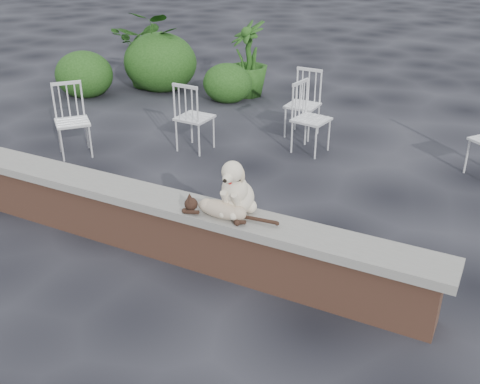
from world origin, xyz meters
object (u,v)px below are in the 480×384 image
at_px(chair_c, 195,116).
at_px(potted_plant_a, 150,48).
at_px(potted_plant_b, 248,59).
at_px(chair_e, 311,118).
at_px(cat, 221,208).
at_px(dog, 238,184).
at_px(chair_a, 72,121).
at_px(chair_b, 303,104).

xyz_separation_m(chair_c, potted_plant_a, (-2.39, 2.35, 0.23)).
bearing_deg(potted_plant_b, chair_e, -45.88).
distance_m(cat, potted_plant_a, 6.33).
xyz_separation_m(dog, chair_c, (-1.84, 2.28, -0.37)).
height_order(cat, chair_c, chair_c).
relative_size(cat, chair_e, 1.05).
distance_m(dog, chair_a, 3.47).
bearing_deg(chair_b, potted_plant_a, 162.71).
height_order(chair_b, chair_e, same).
distance_m(chair_c, chair_e, 1.55).
relative_size(cat, chair_a, 1.05).
bearing_deg(potted_plant_b, dog, -64.26).
xyz_separation_m(chair_b, potted_plant_b, (-1.61, 1.47, 0.17)).
bearing_deg(chair_c, potted_plant_a, -42.29).
relative_size(chair_c, chair_e, 1.00).
relative_size(cat, potted_plant_a, 0.71).
xyz_separation_m(chair_e, potted_plant_a, (-3.80, 1.72, 0.23)).
bearing_deg(dog, cat, -120.63).
height_order(chair_a, chair_b, same).
bearing_deg(chair_c, chair_b, -130.71).
height_order(chair_c, potted_plant_a, potted_plant_a).
distance_m(cat, potted_plant_b, 5.56).
bearing_deg(potted_plant_a, cat, -49.08).
height_order(dog, potted_plant_b, potted_plant_b).
bearing_deg(cat, chair_a, 150.79).
relative_size(chair_c, chair_b, 1.00).
relative_size(dog, potted_plant_b, 0.40).
relative_size(dog, cat, 0.52).
height_order(chair_b, potted_plant_b, potted_plant_b).
distance_m(cat, chair_b, 3.66).
height_order(dog, chair_b, dog).
xyz_separation_m(cat, chair_c, (-1.76, 2.43, -0.19)).
bearing_deg(dog, chair_b, 99.93).
height_order(dog, potted_plant_a, potted_plant_a).
bearing_deg(potted_plant_a, chair_a, -71.68).
xyz_separation_m(chair_c, chair_a, (-1.31, -0.89, 0.00)).
bearing_deg(potted_plant_a, dog, -47.63).
relative_size(chair_c, potted_plant_b, 0.73).
xyz_separation_m(chair_a, potted_plant_a, (-1.07, 3.24, 0.23)).
relative_size(chair_a, chair_b, 1.00).
xyz_separation_m(dog, chair_e, (-0.43, 2.92, -0.37)).
bearing_deg(dog, chair_a, 153.62).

